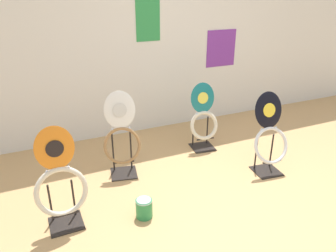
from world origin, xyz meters
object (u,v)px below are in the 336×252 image
at_px(toilet_seat_display_orange_sun, 60,185).
at_px(toilet_seat_display_white_plain, 122,137).
at_px(toilet_seat_display_jazz_black, 270,136).
at_px(paint_can, 144,208).
at_px(toilet_seat_display_teal_sax, 203,121).

height_order(toilet_seat_display_orange_sun, toilet_seat_display_white_plain, toilet_seat_display_white_plain).
distance_m(toilet_seat_display_orange_sun, toilet_seat_display_white_plain, 0.93).
bearing_deg(toilet_seat_display_jazz_black, toilet_seat_display_orange_sun, -179.60).
distance_m(toilet_seat_display_jazz_black, paint_can, 1.56).
height_order(toilet_seat_display_teal_sax, paint_can, toilet_seat_display_teal_sax).
relative_size(toilet_seat_display_orange_sun, toilet_seat_display_jazz_black, 1.03).
xyz_separation_m(toilet_seat_display_orange_sun, toilet_seat_display_white_plain, (0.71, 0.61, 0.03)).
xyz_separation_m(toilet_seat_display_jazz_black, paint_can, (-1.51, -0.19, -0.34)).
xyz_separation_m(toilet_seat_display_orange_sun, toilet_seat_display_jazz_black, (2.17, 0.02, 0.02)).
bearing_deg(toilet_seat_display_teal_sax, toilet_seat_display_jazz_black, -65.20).
height_order(toilet_seat_display_orange_sun, paint_can, toilet_seat_display_orange_sun).
bearing_deg(toilet_seat_display_white_plain, paint_can, -93.59).
bearing_deg(toilet_seat_display_orange_sun, paint_can, -15.02).
bearing_deg(toilet_seat_display_white_plain, toilet_seat_display_orange_sun, -139.14).
relative_size(toilet_seat_display_orange_sun, toilet_seat_display_teal_sax, 1.10).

